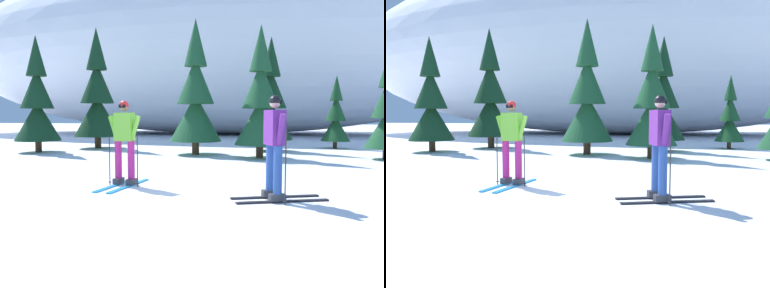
% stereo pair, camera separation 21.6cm
% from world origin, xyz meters
% --- Properties ---
extents(ground_plane, '(120.00, 120.00, 0.00)m').
position_xyz_m(ground_plane, '(0.00, 0.00, 0.00)').
color(ground_plane, white).
extents(skier_purple_jacket, '(1.74, 1.00, 1.86)m').
position_xyz_m(skier_purple_jacket, '(1.76, 0.30, 1.00)').
color(skier_purple_jacket, black).
rests_on(skier_purple_jacket, ground).
extents(skier_lime_jacket, '(0.78, 1.71, 1.82)m').
position_xyz_m(skier_lime_jacket, '(-1.36, 1.16, 0.95)').
color(skier_lime_jacket, '#2893CC').
rests_on(skier_lime_jacket, ground).
extents(pine_tree_far_left, '(1.83, 1.83, 4.74)m').
position_xyz_m(pine_tree_far_left, '(-7.47, 7.45, 1.98)').
color(pine_tree_far_left, '#47301E').
rests_on(pine_tree_far_left, ground).
extents(pine_tree_left, '(2.12, 2.12, 5.48)m').
position_xyz_m(pine_tree_left, '(-5.89, 9.69, 2.29)').
color(pine_tree_left, '#47301E').
rests_on(pine_tree_left, ground).
extents(pine_tree_center_left, '(2.00, 2.00, 5.17)m').
position_xyz_m(pine_tree_center_left, '(-0.97, 7.77, 2.16)').
color(pine_tree_center_left, '#47301E').
rests_on(pine_tree_center_left, ground).
extents(pine_tree_center, '(1.80, 1.80, 4.66)m').
position_xyz_m(pine_tree_center, '(1.48, 6.97, 1.95)').
color(pine_tree_center, '#47301E').
rests_on(pine_tree_center, ground).
extents(pine_tree_center_right, '(1.86, 1.86, 4.81)m').
position_xyz_m(pine_tree_center_right, '(1.89, 9.78, 2.01)').
color(pine_tree_center_right, '#47301E').
rests_on(pine_tree_center_right, ground).
extents(pine_tree_right, '(1.28, 1.28, 3.33)m').
position_xyz_m(pine_tree_right, '(4.86, 11.58, 1.39)').
color(pine_tree_right, '#47301E').
rests_on(pine_tree_right, ground).
extents(snow_ridge_background, '(46.15, 19.69, 13.50)m').
position_xyz_m(snow_ridge_background, '(-1.73, 24.48, 6.75)').
color(snow_ridge_background, white).
rests_on(snow_ridge_background, ground).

